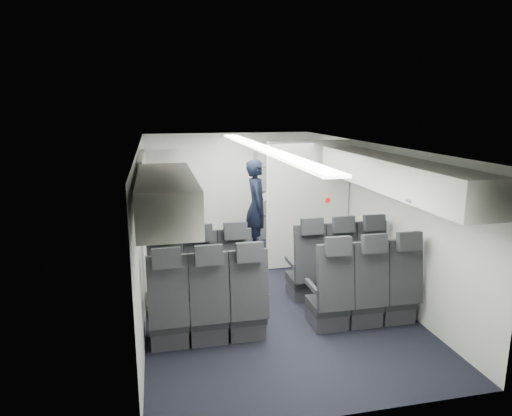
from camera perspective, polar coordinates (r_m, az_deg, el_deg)
name	(u,v)px	position (r m, az deg, el deg)	size (l,w,h in m)	color
cabin_shell	(262,216)	(6.66, 0.75, -0.96)	(3.41, 6.01, 2.16)	black
seat_row_front	(271,275)	(6.38, 1.84, -8.37)	(3.33, 0.56, 1.24)	black
seat_row_mid	(289,302)	(5.58, 4.18, -11.60)	(3.33, 0.56, 1.24)	black
overhead_bin_left_rear	(166,196)	(4.38, -11.14, 1.46)	(0.53, 1.80, 0.40)	white
overhead_bin_left_front_open	(160,180)	(6.12, -11.97, 3.42)	(0.64, 1.70, 0.72)	#9E9E93
overhead_bin_right_rear	(432,185)	(5.24, 21.12, 2.68)	(0.53, 1.80, 0.40)	white
overhead_bin_right_front	(361,165)	(6.75, 12.96, 5.27)	(0.53, 1.70, 0.40)	white
bulkhead_partition	(308,204)	(7.69, 6.50, 0.45)	(1.40, 0.15, 2.13)	silver
galley_unit	(276,191)	(9.50, 2.56, 2.10)	(0.85, 0.52, 1.90)	#939399
boarding_door	(148,209)	(8.04, -13.30, -0.15)	(0.12, 1.27, 1.86)	silver
flight_attendant	(257,206)	(8.48, 0.08, 0.25)	(0.63, 0.42, 1.74)	black
carry_on_bag	(165,173)	(6.41, -11.34, 4.30)	(0.36, 0.25, 0.22)	black
papers	(267,196)	(8.44, 1.41, 1.50)	(0.20, 0.02, 0.14)	white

